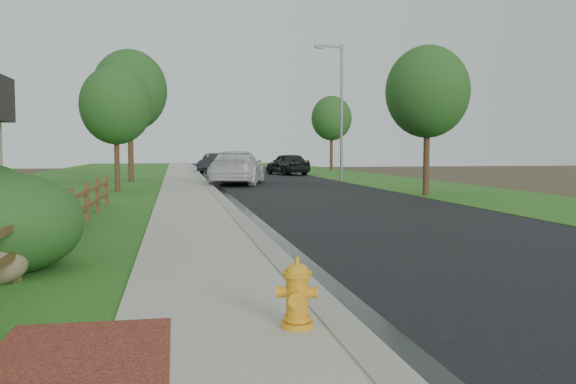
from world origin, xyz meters
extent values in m
plane|color=#3E3421|center=(0.00, 0.00, 0.00)|extent=(120.00, 120.00, 0.00)
cube|color=black|center=(4.60, 35.00, 0.01)|extent=(8.00, 90.00, 0.02)
cube|color=gray|center=(0.40, 35.00, 0.06)|extent=(0.40, 90.00, 0.12)
cube|color=black|center=(0.75, 35.00, 0.02)|extent=(0.50, 90.00, 0.00)
cube|color=#A9A793|center=(-0.90, 35.00, 0.05)|extent=(2.20, 90.00, 0.10)
cube|color=#194F16|center=(-2.80, 35.00, 0.03)|extent=(1.60, 90.00, 0.06)
cube|color=#194F16|center=(-8.00, 35.00, 0.02)|extent=(9.00, 90.00, 0.04)
cube|color=#194F16|center=(11.50, 35.00, 0.02)|extent=(6.00, 90.00, 0.04)
cube|color=maroon|center=(-2.20, -1.00, 0.06)|extent=(1.60, 2.40, 0.11)
cube|color=#462517|center=(-3.60, 2.80, 0.55)|extent=(0.12, 0.12, 1.10)
cube|color=#462517|center=(-3.60, 5.20, 0.55)|extent=(0.12, 0.12, 1.10)
cube|color=#462517|center=(-3.60, 7.60, 0.55)|extent=(0.12, 0.12, 1.10)
cube|color=#462517|center=(-3.60, 10.00, 0.55)|extent=(0.12, 0.12, 1.10)
cube|color=#462517|center=(-3.60, 12.40, 0.55)|extent=(0.12, 0.12, 1.10)
cube|color=#462517|center=(-3.60, 14.80, 0.55)|extent=(0.12, 0.12, 1.10)
cube|color=#462517|center=(-3.60, 4.00, 0.45)|extent=(0.08, 2.35, 0.10)
cube|color=#462517|center=(-3.60, 4.00, 0.85)|extent=(0.08, 2.35, 0.10)
cube|color=#462517|center=(-3.60, 6.40, 0.45)|extent=(0.08, 2.35, 0.10)
cube|color=#462517|center=(-3.60, 6.40, 0.85)|extent=(0.08, 2.35, 0.10)
cube|color=#462517|center=(-3.60, 8.80, 0.45)|extent=(0.08, 2.35, 0.10)
cube|color=#462517|center=(-3.60, 8.80, 0.85)|extent=(0.08, 2.35, 0.10)
cube|color=#462517|center=(-3.60, 11.20, 0.45)|extent=(0.08, 2.35, 0.10)
cube|color=#462517|center=(-3.60, 11.20, 0.85)|extent=(0.08, 2.35, 0.10)
cube|color=#462517|center=(-3.60, 13.60, 0.45)|extent=(0.08, 2.35, 0.10)
cube|color=#462517|center=(-3.60, 13.60, 0.85)|extent=(0.08, 2.35, 0.10)
cylinder|color=gold|center=(-0.10, -0.37, 0.13)|extent=(0.34, 0.34, 0.06)
cylinder|color=gold|center=(-0.10, -0.37, 0.40)|extent=(0.23, 0.23, 0.52)
cylinder|color=gold|center=(-0.10, -0.37, 0.20)|extent=(0.28, 0.28, 0.05)
cylinder|color=gold|center=(-0.10, -0.37, 0.66)|extent=(0.31, 0.31, 0.05)
ellipsoid|color=gold|center=(-0.10, -0.37, 0.68)|extent=(0.25, 0.25, 0.19)
cylinder|color=gold|center=(-0.10, -0.37, 0.80)|extent=(0.06, 0.06, 0.07)
cylinder|color=gold|center=(-0.13, -0.52, 0.43)|extent=(0.17, 0.15, 0.15)
cylinder|color=gold|center=(-0.27, -0.33, 0.47)|extent=(0.15, 0.15, 0.12)
cylinder|color=gold|center=(0.07, -0.41, 0.47)|extent=(0.15, 0.15, 0.12)
imported|color=silver|center=(2.09, 27.15, 0.94)|extent=(4.03, 6.78, 1.84)
imported|color=black|center=(7.20, 39.46, 0.85)|extent=(3.03, 5.19, 1.66)
imported|color=black|center=(2.00, 44.44, 0.81)|extent=(3.21, 5.06, 1.57)
cylinder|color=slate|center=(8.70, 29.53, 4.15)|extent=(0.17, 0.17, 8.29)
cube|color=slate|center=(7.99, 29.34, 8.11)|extent=(1.63, 0.54, 0.11)
cube|color=slate|center=(7.19, 29.12, 8.02)|extent=(0.54, 0.33, 0.17)
ellipsoid|color=#234C1B|center=(-3.90, 3.59, 0.80)|extent=(2.96, 2.96, 1.60)
cylinder|color=#342015|center=(-3.90, 22.11, 1.73)|extent=(0.24, 0.24, 3.46)
ellipsoid|color=#234C1B|center=(-3.90, 22.11, 3.95)|extent=(3.23, 3.23, 3.55)
cylinder|color=#342015|center=(9.00, 17.44, 1.90)|extent=(0.26, 0.26, 3.80)
ellipsoid|color=#234C1B|center=(9.00, 17.44, 4.34)|extent=(3.47, 3.47, 3.82)
cylinder|color=#342015|center=(-3.90, 31.13, 2.39)|extent=(0.33, 0.33, 4.77)
ellipsoid|color=#234C1B|center=(-3.90, 31.13, 5.45)|extent=(4.41, 4.41, 4.85)
cylinder|color=#342015|center=(13.00, 48.40, 2.12)|extent=(0.29, 0.29, 4.24)
ellipsoid|color=#234C1B|center=(13.00, 48.40, 4.84)|extent=(3.74, 3.74, 4.11)
camera|label=1|loc=(-1.34, -6.48, 1.95)|focal=38.00mm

